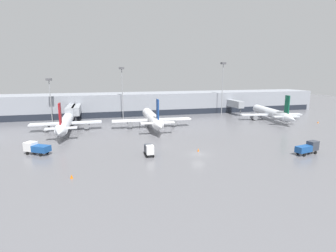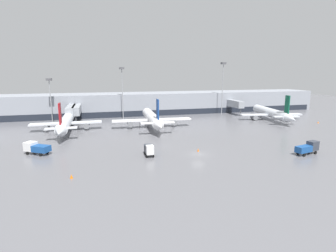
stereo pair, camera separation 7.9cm
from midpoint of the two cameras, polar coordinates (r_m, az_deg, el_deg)
ground_plane at (r=57.81m, az=6.51°, el=-6.08°), size 320.00×320.00×0.00m
terminal_building at (r=115.52m, az=-4.94°, el=4.96°), size 160.00×30.46×9.00m
parked_jet_0 at (r=106.75m, az=21.50°, el=2.65°), size 23.50×33.49×10.11m
parked_jet_1 at (r=84.93m, az=-3.50°, el=1.71°), size 25.74×33.01×10.17m
parked_jet_2 at (r=86.33m, az=-21.29°, el=0.96°), size 21.01×38.05×9.81m
service_truck_0 at (r=56.01m, az=-4.17°, el=-5.06°), size 1.79×3.95×2.56m
service_truck_1 at (r=64.51m, az=28.14°, el=-4.15°), size 6.16×2.88×2.76m
service_truck_2 at (r=63.68m, az=-26.76°, el=-4.23°), size 5.93×4.89×2.62m
traffic_cone_0 at (r=59.59m, az=6.55°, el=-5.17°), size 0.39×0.39×0.75m
traffic_cone_1 at (r=47.41m, az=-20.31°, el=-10.25°), size 0.50×0.50×0.70m
traffic_cone_2 at (r=107.25m, az=29.83°, el=0.73°), size 0.51×0.51×0.59m
apron_light_mast_0 at (r=102.66m, az=-10.03°, el=10.12°), size 1.80×1.80×19.65m
apron_light_mast_1 at (r=113.73m, az=11.85°, el=10.89°), size 1.80×1.80×21.84m
apron_light_mast_4 at (r=101.66m, az=-24.43°, el=7.71°), size 1.80×1.80×15.64m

